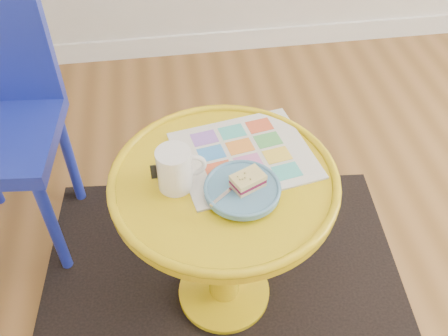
{
  "coord_description": "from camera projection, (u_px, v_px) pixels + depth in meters",
  "views": [
    {
      "loc": [
        -0.87,
        -0.53,
        1.59
      ],
      "look_at": [
        -0.73,
        0.4,
        0.64
      ],
      "focal_mm": 40.0,
      "sensor_mm": 36.0,
      "label": 1
    }
  ],
  "objects": [
    {
      "name": "cake_slice",
      "position": [
        248.0,
        181.0,
        1.29
      ],
      "size": [
        0.1,
        0.09,
        0.04
      ],
      "rotation": [
        0.0,
        0.0,
        0.44
      ],
      "color": "#D3BC8C",
      "rests_on": "plate"
    },
    {
      "name": "plate",
      "position": [
        242.0,
        190.0,
        1.31
      ],
      "size": [
        0.2,
        0.2,
        0.02
      ],
      "color": "#538AB0",
      "rests_on": "newspaper"
    },
    {
      "name": "newspaper",
      "position": [
        244.0,
        155.0,
        1.42
      ],
      "size": [
        0.43,
        0.38,
        0.01
      ],
      "primitive_type": "cube",
      "rotation": [
        0.0,
        0.0,
        0.18
      ],
      "color": "silver",
      "rests_on": "side_table"
    },
    {
      "name": "rug",
      "position": [
        224.0,
        293.0,
        1.79
      ],
      "size": [
        1.39,
        1.21,
        0.01
      ],
      "primitive_type": "cube",
      "rotation": [
        0.0,
        0.0,
        -0.09
      ],
      "color": "black",
      "rests_on": "ground"
    },
    {
      "name": "room_walls",
      "position": [
        143.0,
        172.0,
        2.13
      ],
      "size": [
        4.0,
        4.0,
        4.0
      ],
      "color": "silver",
      "rests_on": "ground"
    },
    {
      "name": "fork",
      "position": [
        231.0,
        189.0,
        1.29
      ],
      "size": [
        0.12,
        0.1,
        0.0
      ],
      "rotation": [
        0.0,
        0.0,
        -0.88
      ],
      "color": "silver",
      "rests_on": "plate"
    },
    {
      "name": "mug",
      "position": [
        175.0,
        168.0,
        1.3
      ],
      "size": [
        0.13,
        0.09,
        0.12
      ],
      "rotation": [
        0.0,
        0.0,
        0.03
      ],
      "color": "white",
      "rests_on": "side_table"
    },
    {
      "name": "side_table",
      "position": [
        224.0,
        217.0,
        1.48
      ],
      "size": [
        0.63,
        0.63,
        0.6
      ],
      "color": "gold",
      "rests_on": "ground"
    }
  ]
}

